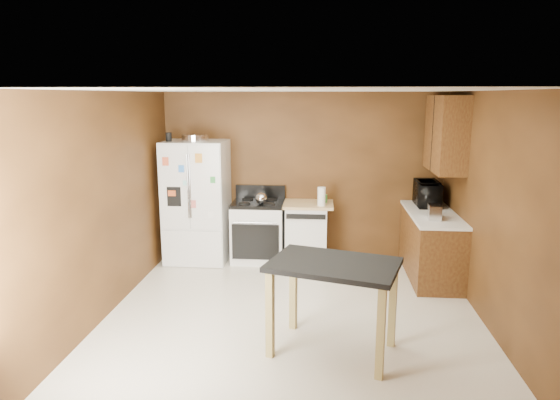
# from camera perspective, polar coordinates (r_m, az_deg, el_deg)

# --- Properties ---
(floor) EXTENTS (4.50, 4.50, 0.00)m
(floor) POSITION_cam_1_polar(r_m,az_deg,el_deg) (5.80, 1.47, -13.12)
(floor) COLOR silver
(floor) RESTS_ON ground
(ceiling) EXTENTS (4.50, 4.50, 0.00)m
(ceiling) POSITION_cam_1_polar(r_m,az_deg,el_deg) (5.25, 1.61, 12.42)
(ceiling) COLOR white
(ceiling) RESTS_ON ground
(wall_back) EXTENTS (4.20, 0.00, 4.20)m
(wall_back) POSITION_cam_1_polar(r_m,az_deg,el_deg) (7.59, 2.58, 2.80)
(wall_back) COLOR brown
(wall_back) RESTS_ON ground
(wall_front) EXTENTS (4.20, 0.00, 4.20)m
(wall_front) POSITION_cam_1_polar(r_m,az_deg,el_deg) (3.24, -0.94, -9.89)
(wall_front) COLOR brown
(wall_front) RESTS_ON ground
(wall_left) EXTENTS (0.00, 4.50, 4.50)m
(wall_left) POSITION_cam_1_polar(r_m,az_deg,el_deg) (5.90, -19.29, -0.54)
(wall_left) COLOR brown
(wall_left) RESTS_ON ground
(wall_right) EXTENTS (0.00, 4.50, 4.50)m
(wall_right) POSITION_cam_1_polar(r_m,az_deg,el_deg) (5.67, 23.25, -1.33)
(wall_right) COLOR brown
(wall_right) RESTS_ON ground
(roasting_pan) EXTENTS (0.39, 0.39, 0.10)m
(roasting_pan) POSITION_cam_1_polar(r_m,az_deg,el_deg) (7.34, -9.69, 7.03)
(roasting_pan) COLOR silver
(roasting_pan) RESTS_ON refrigerator
(pen_cup) EXTENTS (0.08, 0.08, 0.13)m
(pen_cup) POSITION_cam_1_polar(r_m,az_deg,el_deg) (7.36, -12.61, 7.04)
(pen_cup) COLOR black
(pen_cup) RESTS_ON refrigerator
(kettle) EXTENTS (0.17, 0.17, 0.17)m
(kettle) POSITION_cam_1_polar(r_m,az_deg,el_deg) (7.22, -2.16, 0.19)
(kettle) COLOR silver
(kettle) RESTS_ON gas_range
(paper_towel) EXTENTS (0.13, 0.13, 0.27)m
(paper_towel) POSITION_cam_1_polar(r_m,az_deg,el_deg) (7.18, 4.77, 0.40)
(paper_towel) COLOR white
(paper_towel) RESTS_ON dishwasher
(green_canister) EXTENTS (0.13, 0.13, 0.12)m
(green_canister) POSITION_cam_1_polar(r_m,az_deg,el_deg) (7.42, 5.02, 0.17)
(green_canister) COLOR green
(green_canister) RESTS_ON dishwasher
(toaster) EXTENTS (0.18, 0.27, 0.18)m
(toaster) POSITION_cam_1_polar(r_m,az_deg,el_deg) (6.65, 17.25, -1.32)
(toaster) COLOR silver
(toaster) RESTS_ON right_cabinets
(microwave) EXTENTS (0.39, 0.58, 0.32)m
(microwave) POSITION_cam_1_polar(r_m,az_deg,el_deg) (7.43, 16.51, 0.60)
(microwave) COLOR black
(microwave) RESTS_ON right_cabinets
(refrigerator) EXTENTS (0.90, 0.80, 1.80)m
(refrigerator) POSITION_cam_1_polar(r_m,az_deg,el_deg) (7.51, -9.48, -0.18)
(refrigerator) COLOR white
(refrigerator) RESTS_ON ground
(gas_range) EXTENTS (0.76, 0.68, 1.10)m
(gas_range) POSITION_cam_1_polar(r_m,az_deg,el_deg) (7.50, -2.49, -3.49)
(gas_range) COLOR white
(gas_range) RESTS_ON ground
(dishwasher) EXTENTS (0.78, 0.63, 0.89)m
(dishwasher) POSITION_cam_1_polar(r_m,az_deg,el_deg) (7.47, 3.03, -3.63)
(dishwasher) COLOR white
(dishwasher) RESTS_ON ground
(right_cabinets) EXTENTS (0.63, 1.58, 2.45)m
(right_cabinets) POSITION_cam_1_polar(r_m,az_deg,el_deg) (7.06, 17.34, -1.27)
(right_cabinets) COLOR brown
(right_cabinets) RESTS_ON ground
(island) EXTENTS (1.36, 1.09, 0.91)m
(island) POSITION_cam_1_polar(r_m,az_deg,el_deg) (4.81, 6.13, -8.71)
(island) COLOR black
(island) RESTS_ON ground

